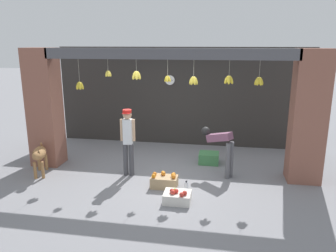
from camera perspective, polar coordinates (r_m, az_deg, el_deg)
The scene contains 13 objects.
ground_plane at distance 7.71m, azimuth -0.49°, elevation -8.64°, with size 60.00×60.00×0.00m, color gray.
shop_back_wall at distance 9.78m, azimuth 2.23°, elevation 5.12°, with size 7.46×0.12×2.90m, color #2D2B28.
shop_pillar_left at distance 8.63m, azimuth -20.69°, elevation 2.97°, with size 0.70×0.60×2.90m, color brown.
shop_pillar_right at distance 7.66m, azimuth 23.21°, elevation 1.40°, with size 0.70×0.60×2.90m, color brown.
storefront_awning at distance 7.23m, azimuth -0.36°, elevation 12.11°, with size 5.56×0.27×0.96m.
dog at distance 8.15m, azimuth -21.50°, elevation -4.69°, with size 0.52×0.96×0.72m.
shopkeeper at distance 7.50m, azimuth -7.00°, elevation -2.06°, with size 0.34×0.26×1.56m.
worker_stooping at distance 7.61m, azimuth 9.24°, elevation -3.33°, with size 0.77×0.56×1.09m.
fruit_crate_oranges at distance 7.09m, azimuth -0.61°, elevation -9.57°, with size 0.56×0.35×0.32m.
fruit_crate_apples at distance 6.48m, azimuth 1.62°, elevation -12.23°, with size 0.52×0.42×0.28m.
produce_box_green at distance 8.50m, azimuth 7.13°, elevation -5.55°, with size 0.50×0.44×0.27m, color #42844C.
water_bottle at distance 6.79m, azimuth 3.21°, elevation -10.71°, with size 0.08×0.08×0.29m.
wall_clock at distance 9.69m, azimuth 0.33°, elevation 8.00°, with size 0.30×0.03×0.30m.
Camera 1 is at (1.29, -6.99, 3.00)m, focal length 35.00 mm.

